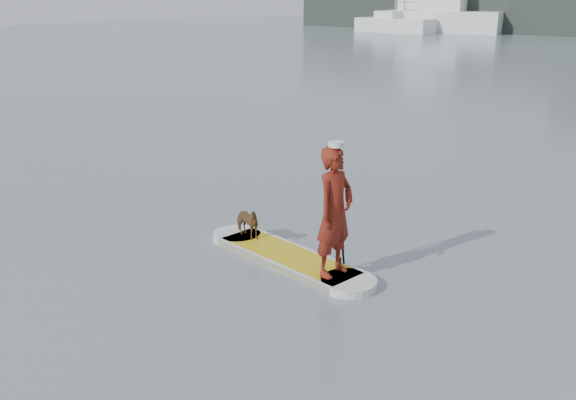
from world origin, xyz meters
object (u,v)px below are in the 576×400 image
Objects in this scene: dog at (246,222)px; motor_yacht_b at (439,10)px; sailboat_a at (394,24)px; paddleboard at (288,258)px; paddler at (335,212)px.

motor_yacht_b is (-22.62, 51.44, 1.67)m from dog.
sailboat_a reaches higher than motor_yacht_b.
sailboat_a is at bearing 36.42° from dog.
paddleboard is 55.32m from sailboat_a.
paddler reaches higher than dog.
dog is 0.05× the size of motor_yacht_b.
sailboat_a is at bearing 29.97° from paddler.
paddleboard is 0.28× the size of motor_yacht_b.
paddleboard is 1.37m from paddler.
sailboat_a is 0.97× the size of motor_yacht_b.
motor_yacht_b reaches higher than paddler.
paddleboard is at bearing 83.14° from paddler.
sailboat_a is (-26.64, 48.48, 0.72)m from paddleboard.
dog is 0.06× the size of sailboat_a.
paddleboard is at bearing -58.39° from sailboat_a.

